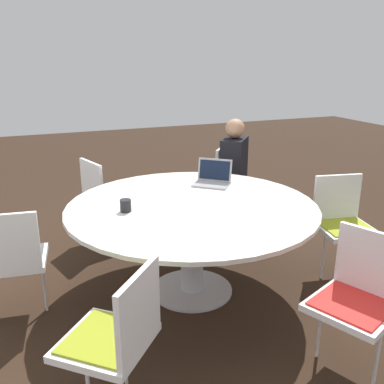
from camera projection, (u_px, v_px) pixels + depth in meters
The scene contains 11 objects.
ground_plane at pixel (192, 290), 3.47m from camera, with size 16.00×16.00×0.00m, color black.
conference_table at pixel (192, 219), 3.27m from camera, with size 1.90×1.90×0.74m.
chair_0 at pixel (232, 178), 4.77m from camera, with size 0.61×0.61×0.86m.
chair_1 at pixel (105, 194), 4.24m from camera, with size 0.54×0.53×0.86m.
chair_2 at pixel (11, 255), 2.94m from camera, with size 0.47×0.49×0.86m.
chair_3 at pixel (117, 332), 2.12m from camera, with size 0.61×0.61×0.86m.
chair_4 at pixel (358, 292), 2.47m from camera, with size 0.57×0.56×0.86m.
chair_5 at pixel (343, 218), 3.59m from camera, with size 0.50×0.52×0.86m.
person_0 at pixel (235, 167), 4.47m from camera, with size 0.42×0.40×1.21m.
laptop at pixel (213, 178), 3.73m from camera, with size 0.37×0.38×0.21m.
coffee_cup at pixel (126, 206), 3.08m from camera, with size 0.08×0.08×0.09m.
Camera 1 is at (-2.84, 1.14, 1.82)m, focal length 40.00 mm.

